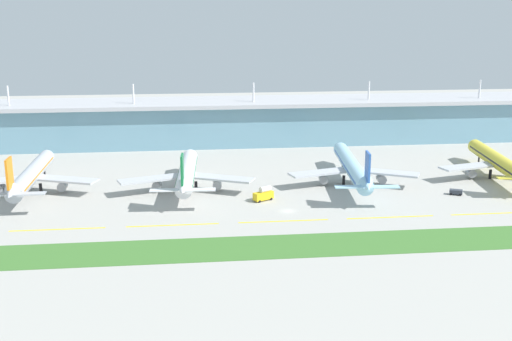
{
  "coord_description": "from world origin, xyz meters",
  "views": [
    {
      "loc": [
        -32.16,
        -193.55,
        63.61
      ],
      "look_at": [
        -7.44,
        26.85,
        7.0
      ],
      "focal_mm": 44.51,
      "sensor_mm": 36.0,
      "label": 1
    }
  ],
  "objects_px": {
    "airliner_far_middle": "(352,167)",
    "pushback_tug": "(456,192)",
    "airliner_nearest": "(31,175)",
    "fuel_truck": "(264,194)",
    "airliner_near_middle": "(187,173)",
    "airliner_farthest": "(498,162)"
  },
  "relations": [
    {
      "from": "airliner_far_middle",
      "to": "airliner_farthest",
      "type": "relative_size",
      "value": 1.07
    },
    {
      "from": "airliner_far_middle",
      "to": "pushback_tug",
      "type": "relative_size",
      "value": 13.89
    },
    {
      "from": "airliner_farthest",
      "to": "fuel_truck",
      "type": "relative_size",
      "value": 8.61
    },
    {
      "from": "airliner_near_middle",
      "to": "airliner_farthest",
      "type": "relative_size",
      "value": 0.92
    },
    {
      "from": "airliner_far_middle",
      "to": "airliner_farthest",
      "type": "distance_m",
      "value": 58.5
    },
    {
      "from": "airliner_near_middle",
      "to": "fuel_truck",
      "type": "distance_m",
      "value": 30.52
    },
    {
      "from": "airliner_near_middle",
      "to": "airliner_far_middle",
      "type": "distance_m",
      "value": 61.25
    },
    {
      "from": "airliner_far_middle",
      "to": "fuel_truck",
      "type": "distance_m",
      "value": 39.56
    },
    {
      "from": "airliner_far_middle",
      "to": "pushback_tug",
      "type": "height_order",
      "value": "airliner_far_middle"
    },
    {
      "from": "pushback_tug",
      "to": "airliner_nearest",
      "type": "bearing_deg",
      "value": 172.48
    },
    {
      "from": "airliner_near_middle",
      "to": "pushback_tug",
      "type": "distance_m",
      "value": 95.67
    },
    {
      "from": "airliner_near_middle",
      "to": "airliner_farthest",
      "type": "distance_m",
      "value": 119.74
    },
    {
      "from": "airliner_nearest",
      "to": "airliner_far_middle",
      "type": "height_order",
      "value": "same"
    },
    {
      "from": "airliner_nearest",
      "to": "fuel_truck",
      "type": "height_order",
      "value": "airliner_nearest"
    },
    {
      "from": "airliner_nearest",
      "to": "pushback_tug",
      "type": "relative_size",
      "value": 12.8
    },
    {
      "from": "airliner_far_middle",
      "to": "airliner_farthest",
      "type": "bearing_deg",
      "value": 2.39
    },
    {
      "from": "airliner_near_middle",
      "to": "pushback_tug",
      "type": "bearing_deg",
      "value": -9.86
    },
    {
      "from": "airliner_nearest",
      "to": "airliner_far_middle",
      "type": "bearing_deg",
      "value": -0.79
    },
    {
      "from": "airliner_farthest",
      "to": "pushback_tug",
      "type": "bearing_deg",
      "value": -141.21
    },
    {
      "from": "airliner_nearest",
      "to": "airliner_farthest",
      "type": "distance_m",
      "value": 174.68
    },
    {
      "from": "airliner_near_middle",
      "to": "airliner_far_middle",
      "type": "relative_size",
      "value": 0.86
    },
    {
      "from": "airliner_near_middle",
      "to": "airliner_farthest",
      "type": "bearing_deg",
      "value": 2.0
    }
  ]
}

